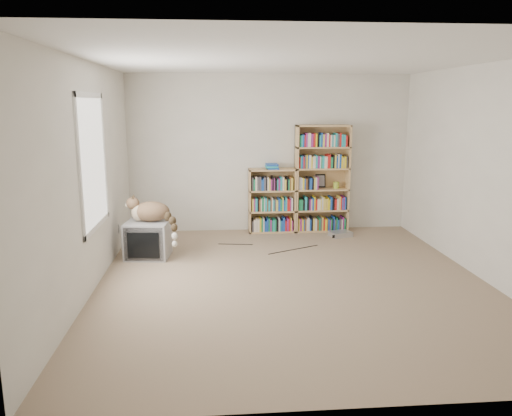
{
  "coord_description": "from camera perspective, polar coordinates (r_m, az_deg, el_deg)",
  "views": [
    {
      "loc": [
        -0.88,
        -5.48,
        2.04
      ],
      "look_at": [
        -0.35,
        1.0,
        0.68
      ],
      "focal_mm": 35.0,
      "sensor_mm": 36.0,
      "label": 1
    }
  ],
  "objects": [
    {
      "name": "wall_left",
      "position": [
        5.7,
        -18.59,
        3.28
      ],
      "size": [
        0.02,
        5.0,
        2.5
      ],
      "primitive_type": "cube",
      "color": "silver",
      "rests_on": "floor"
    },
    {
      "name": "green_mug",
      "position": [
        8.16,
        9.14,
        2.62
      ],
      "size": [
        0.09,
        0.09,
        0.1
      ],
      "primitive_type": "cylinder",
      "color": "#A1BD36",
      "rests_on": "bookcase_tall"
    },
    {
      "name": "cat",
      "position": [
        6.78,
        -11.53,
        -0.75
      ],
      "size": [
        0.72,
        0.56,
        0.59
      ],
      "rotation": [
        0.0,
        0.0,
        -0.04
      ],
      "color": "#382717",
      "rests_on": "crt_tv"
    },
    {
      "name": "crt_tv",
      "position": [
        6.9,
        -12.23,
        -3.53
      ],
      "size": [
        0.61,
        0.57,
        0.49
      ],
      "rotation": [
        0.0,
        0.0,
        -0.11
      ],
      "color": "#969699",
      "rests_on": "floor"
    },
    {
      "name": "floor_cables",
      "position": [
        7.13,
        0.23,
        -4.75
      ],
      "size": [
        1.2,
        0.7,
        0.01
      ],
      "primitive_type": null,
      "color": "black",
      "rests_on": "floor"
    },
    {
      "name": "wall_front",
      "position": [
        3.21,
        11.38,
        -2.62
      ],
      "size": [
        4.5,
        0.02,
        2.5
      ],
      "primitive_type": "cube",
      "color": "silver",
      "rests_on": "floor"
    },
    {
      "name": "bookcase_short",
      "position": [
        8.04,
        1.81,
        0.63
      ],
      "size": [
        0.75,
        0.3,
        1.03
      ],
      "color": "tan",
      "rests_on": "floor"
    },
    {
      "name": "framed_print",
      "position": [
        8.2,
        7.37,
        3.11
      ],
      "size": [
        0.16,
        0.05,
        0.22
      ],
      "primitive_type": "cube",
      "rotation": [
        -0.17,
        0.0,
        0.0
      ],
      "color": "black",
      "rests_on": "bookcase_tall"
    },
    {
      "name": "wall_back",
      "position": [
        8.07,
        1.58,
        6.22
      ],
      "size": [
        4.5,
        0.02,
        2.5
      ],
      "primitive_type": "cube",
      "color": "silver",
      "rests_on": "floor"
    },
    {
      "name": "floor",
      "position": [
        5.91,
        4.18,
        -8.36
      ],
      "size": [
        4.5,
        5.0,
        0.01
      ],
      "primitive_type": "cube",
      "color": "gray",
      "rests_on": "ground"
    },
    {
      "name": "wall_outlet",
      "position": [
        7.28,
        -15.34,
        -2.26
      ],
      "size": [
        0.01,
        0.08,
        0.13
      ],
      "primitive_type": "cube",
      "color": "silver",
      "rests_on": "wall_left"
    },
    {
      "name": "bookcase_tall",
      "position": [
        8.12,
        7.51,
        3.08
      ],
      "size": [
        0.86,
        0.3,
        1.71
      ],
      "color": "tan",
      "rests_on": "floor"
    },
    {
      "name": "book_stack",
      "position": [
        7.9,
        1.84,
        4.78
      ],
      "size": [
        0.2,
        0.26,
        0.08
      ],
      "primitive_type": "cube",
      "color": "red",
      "rests_on": "bookcase_short"
    },
    {
      "name": "ceiling",
      "position": [
        5.57,
        4.58,
        16.56
      ],
      "size": [
        4.5,
        5.0,
        0.02
      ],
      "primitive_type": "cube",
      "color": "white",
      "rests_on": "wall_back"
    },
    {
      "name": "wall_right",
      "position": [
        6.36,
        24.86,
        3.62
      ],
      "size": [
        0.02,
        5.0,
        2.5
      ],
      "primitive_type": "cube",
      "color": "silver",
      "rests_on": "floor"
    },
    {
      "name": "dvd_player",
      "position": [
        7.94,
        9.64,
        -2.94
      ],
      "size": [
        0.38,
        0.32,
        0.07
      ],
      "primitive_type": "cube",
      "rotation": [
        0.0,
        0.0,
        0.31
      ],
      "color": "#B3B3B8",
      "rests_on": "floor"
    },
    {
      "name": "window",
      "position": [
        5.88,
        -18.12,
        5.02
      ],
      "size": [
        0.02,
        1.22,
        1.52
      ],
      "primitive_type": "cube",
      "color": "white",
      "rests_on": "wall_left"
    }
  ]
}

